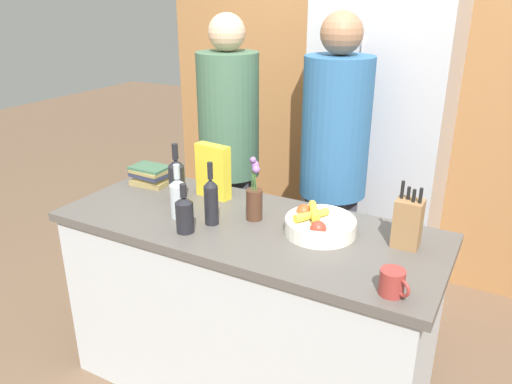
{
  "coord_description": "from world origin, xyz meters",
  "views": [
    {
      "loc": [
        1.02,
        -1.77,
        1.89
      ],
      "look_at": [
        0.0,
        0.09,
        1.04
      ],
      "focal_mm": 35.0,
      "sensor_mm": 36.0,
      "label": 1
    }
  ],
  "objects_px": {
    "flower_vase": "(254,199)",
    "bottle_wine": "(177,179)",
    "person_in_blue": "(334,167)",
    "book_stack": "(151,175)",
    "fruit_bowl": "(319,224)",
    "coffee_mug": "(393,282)",
    "bottle_oil": "(211,200)",
    "knife_block": "(408,223)",
    "cereal_box": "(213,171)",
    "person_at_sink": "(229,151)",
    "bottle_water": "(178,197)",
    "refrigerator": "(379,147)",
    "bottle_vinegar": "(185,213)"
  },
  "relations": [
    {
      "from": "flower_vase",
      "to": "bottle_wine",
      "type": "height_order",
      "value": "flower_vase"
    },
    {
      "from": "person_in_blue",
      "to": "book_stack",
      "type": "bearing_deg",
      "value": -169.31
    },
    {
      "from": "fruit_bowl",
      "to": "coffee_mug",
      "type": "height_order",
      "value": "fruit_bowl"
    },
    {
      "from": "flower_vase",
      "to": "bottle_oil",
      "type": "xyz_separation_m",
      "value": [
        -0.14,
        -0.14,
        0.02
      ]
    },
    {
      "from": "fruit_bowl",
      "to": "coffee_mug",
      "type": "bearing_deg",
      "value": -38.55
    },
    {
      "from": "knife_block",
      "to": "book_stack",
      "type": "xyz_separation_m",
      "value": [
        -1.38,
        0.05,
        -0.05
      ]
    },
    {
      "from": "knife_block",
      "to": "coffee_mug",
      "type": "height_order",
      "value": "knife_block"
    },
    {
      "from": "cereal_box",
      "to": "book_stack",
      "type": "distance_m",
      "value": 0.4
    },
    {
      "from": "cereal_box",
      "to": "coffee_mug",
      "type": "bearing_deg",
      "value": -23.67
    },
    {
      "from": "knife_block",
      "to": "bottle_oil",
      "type": "height_order",
      "value": "bottle_oil"
    },
    {
      "from": "fruit_bowl",
      "to": "person_in_blue",
      "type": "distance_m",
      "value": 0.61
    },
    {
      "from": "person_at_sink",
      "to": "book_stack",
      "type": "bearing_deg",
      "value": -127.57
    },
    {
      "from": "fruit_bowl",
      "to": "bottle_oil",
      "type": "height_order",
      "value": "bottle_oil"
    },
    {
      "from": "coffee_mug",
      "to": "person_in_blue",
      "type": "height_order",
      "value": "person_in_blue"
    },
    {
      "from": "bottle_water",
      "to": "refrigerator",
      "type": "bearing_deg",
      "value": 66.5
    },
    {
      "from": "coffee_mug",
      "to": "book_stack",
      "type": "relative_size",
      "value": 0.57
    },
    {
      "from": "fruit_bowl",
      "to": "bottle_vinegar",
      "type": "distance_m",
      "value": 0.58
    },
    {
      "from": "flower_vase",
      "to": "bottle_vinegar",
      "type": "bearing_deg",
      "value": -127.5
    },
    {
      "from": "fruit_bowl",
      "to": "cereal_box",
      "type": "height_order",
      "value": "cereal_box"
    },
    {
      "from": "person_at_sink",
      "to": "person_in_blue",
      "type": "xyz_separation_m",
      "value": [
        0.67,
        -0.02,
        0.01
      ]
    },
    {
      "from": "flower_vase",
      "to": "cereal_box",
      "type": "bearing_deg",
      "value": 156.23
    },
    {
      "from": "fruit_bowl",
      "to": "bottle_vinegar",
      "type": "height_order",
      "value": "bottle_vinegar"
    },
    {
      "from": "flower_vase",
      "to": "coffee_mug",
      "type": "xyz_separation_m",
      "value": [
        0.71,
        -0.31,
        -0.05
      ]
    },
    {
      "from": "cereal_box",
      "to": "book_stack",
      "type": "xyz_separation_m",
      "value": [
        -0.39,
        -0.02,
        -0.08
      ]
    },
    {
      "from": "bottle_vinegar",
      "to": "bottle_water",
      "type": "distance_m",
      "value": 0.16
    },
    {
      "from": "book_stack",
      "to": "bottle_wine",
      "type": "height_order",
      "value": "bottle_wine"
    },
    {
      "from": "refrigerator",
      "to": "coffee_mug",
      "type": "bearing_deg",
      "value": -72.46
    },
    {
      "from": "book_stack",
      "to": "flower_vase",
      "type": "bearing_deg",
      "value": -9.43
    },
    {
      "from": "knife_block",
      "to": "bottle_vinegar",
      "type": "relative_size",
      "value": 1.25
    },
    {
      "from": "book_stack",
      "to": "bottle_vinegar",
      "type": "height_order",
      "value": "bottle_vinegar"
    },
    {
      "from": "refrigerator",
      "to": "flower_vase",
      "type": "distance_m",
      "value": 1.19
    },
    {
      "from": "refrigerator",
      "to": "bottle_wine",
      "type": "relative_size",
      "value": 6.74
    },
    {
      "from": "coffee_mug",
      "to": "bottle_water",
      "type": "relative_size",
      "value": 0.46
    },
    {
      "from": "cereal_box",
      "to": "fruit_bowl",
      "type": "bearing_deg",
      "value": -11.96
    },
    {
      "from": "person_in_blue",
      "to": "coffee_mug",
      "type": "bearing_deg",
      "value": -76.17
    },
    {
      "from": "person_in_blue",
      "to": "person_at_sink",
      "type": "bearing_deg",
      "value": 160.59
    },
    {
      "from": "bottle_water",
      "to": "knife_block",
      "type": "bearing_deg",
      "value": 12.28
    },
    {
      "from": "flower_vase",
      "to": "bottle_oil",
      "type": "distance_m",
      "value": 0.2
    },
    {
      "from": "flower_vase",
      "to": "cereal_box",
      "type": "height_order",
      "value": "flower_vase"
    },
    {
      "from": "bottle_oil",
      "to": "fruit_bowl",
      "type": "bearing_deg",
      "value": 16.82
    },
    {
      "from": "knife_block",
      "to": "flower_vase",
      "type": "relative_size",
      "value": 0.92
    },
    {
      "from": "knife_block",
      "to": "person_at_sink",
      "type": "bearing_deg",
      "value": 155.51
    },
    {
      "from": "cereal_box",
      "to": "refrigerator",
      "type": "bearing_deg",
      "value": 61.17
    },
    {
      "from": "cereal_box",
      "to": "person_at_sink",
      "type": "xyz_separation_m",
      "value": [
        -0.19,
        0.47,
        -0.05
      ]
    },
    {
      "from": "book_stack",
      "to": "person_at_sink",
      "type": "bearing_deg",
      "value": 67.88
    },
    {
      "from": "refrigerator",
      "to": "bottle_wine",
      "type": "xyz_separation_m",
      "value": [
        -0.69,
        -1.15,
        0.04
      ]
    },
    {
      "from": "bottle_vinegar",
      "to": "knife_block",
      "type": "bearing_deg",
      "value": 20.68
    },
    {
      "from": "refrigerator",
      "to": "coffee_mug",
      "type": "height_order",
      "value": "refrigerator"
    },
    {
      "from": "flower_vase",
      "to": "bottle_wine",
      "type": "relative_size",
      "value": 1.02
    },
    {
      "from": "person_at_sink",
      "to": "cereal_box",
      "type": "bearing_deg",
      "value": -82.93
    }
  ]
}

